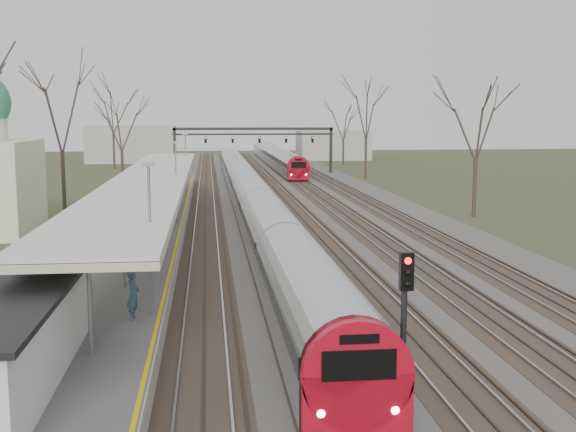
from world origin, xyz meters
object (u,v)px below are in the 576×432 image
object	(u,v)px
train_far	(274,156)
signal_post	(405,304)
train_near	(248,189)
passenger	(133,295)

from	to	relation	value
train_far	signal_post	world-z (taller)	signal_post
train_near	passenger	bearing A→B (deg)	-98.82
train_near	signal_post	world-z (taller)	signal_post
train_near	signal_post	distance (m)	42.38
signal_post	passenger	bearing A→B (deg)	144.54
train_far	signal_post	bearing A→B (deg)	-93.22
train_near	signal_post	size ratio (longest dim) A/B	22.00
train_far	signal_post	xyz separation A→B (m)	(-5.25, -93.41, 1.25)
train_far	passenger	size ratio (longest dim) A/B	36.07
signal_post	train_far	bearing A→B (deg)	86.78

